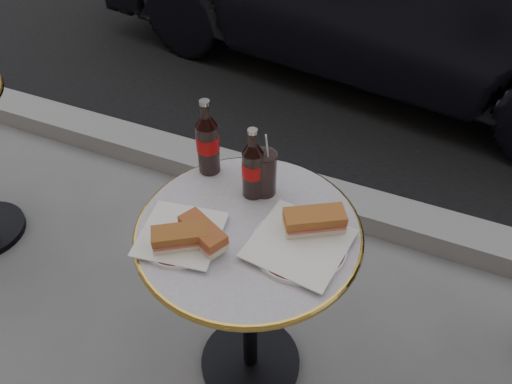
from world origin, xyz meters
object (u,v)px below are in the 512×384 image
at_px(cola_glass, 265,173).
at_px(cola_bottle_right, 253,163).
at_px(plate_left, 181,236).
at_px(cola_bottle_left, 207,137).
at_px(bistro_table, 250,306).
at_px(plate_right, 299,245).

bearing_deg(cola_glass, cola_bottle_right, -144.15).
bearing_deg(cola_glass, plate_left, -117.58).
height_order(cola_bottle_left, cola_bottle_right, cola_bottle_left).
height_order(plate_left, cola_glass, cola_glass).
height_order(cola_bottle_left, cola_glass, cola_bottle_left).
bearing_deg(plate_left, bistro_table, 35.38).
distance_m(bistro_table, plate_right, 0.40).
xyz_separation_m(bistro_table, cola_glass, (-0.02, 0.15, 0.44)).
xyz_separation_m(cola_bottle_left, cola_glass, (0.19, -0.02, -0.05)).
relative_size(plate_left, plate_right, 0.88).
height_order(plate_right, cola_bottle_right, cola_bottle_right).
bearing_deg(bistro_table, cola_glass, 96.20).
bearing_deg(plate_left, cola_glass, 62.42).
bearing_deg(cola_bottle_right, cola_bottle_left, 164.75).
height_order(cola_bottle_right, cola_glass, cola_bottle_right).
height_order(plate_right, cola_bottle_left, cola_bottle_left).
bearing_deg(cola_glass, plate_right, -44.07).
bearing_deg(cola_glass, cola_bottle_left, 172.69).
bearing_deg(cola_glass, bistro_table, -83.80).
bearing_deg(cola_bottle_right, cola_glass, 35.85).
bearing_deg(plate_right, bistro_table, 175.55).
distance_m(plate_left, cola_glass, 0.29).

